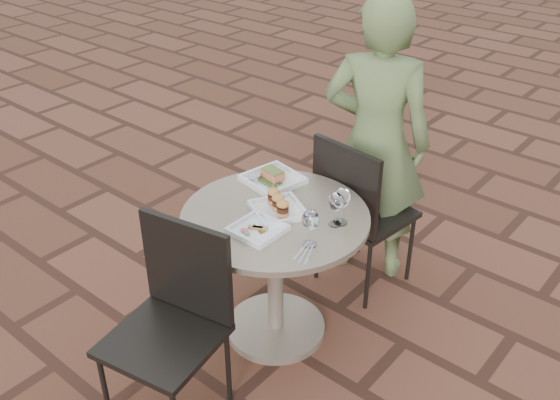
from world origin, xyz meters
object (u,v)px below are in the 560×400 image
Objects in this scene: cafe_table at (275,256)px; diner at (376,142)px; plate_salmon at (273,178)px; chair_far at (357,204)px; chair_near at (175,309)px; plate_tuna at (257,229)px; plate_sliders at (278,206)px.

diner is (0.04, 0.81, 0.34)m from cafe_table.
chair_far is at bearing 49.04° from plate_salmon.
cafe_table is 0.97× the size of chair_far.
diner reaches higher than chair_far.
plate_tuna is (0.06, 0.47, 0.19)m from chair_near.
plate_sliders is (0.21, -0.21, 0.01)m from plate_salmon.
plate_tuna reaches higher than cafe_table.
plate_salmon is 0.98× the size of plate_sliders.
diner is at bearing -71.00° from chair_far.
chair_far is at bearing 74.01° from chair_near.
cafe_table is 0.59m from chair_far.
chair_near is 0.51m from plate_tuna.
chair_near is at bearing -96.81° from plate_tuna.
diner is 7.64× the size of plate_tuna.
diner reaches higher than cafe_table.
cafe_table is 0.97× the size of chair_near.
plate_sliders reaches higher than plate_salmon.
chair_far reaches higher than plate_tuna.
plate_salmon is at bearing 55.90° from chair_far.
cafe_table is 0.41m from plate_salmon.
chair_near is at bearing -91.85° from plate_sliders.
plate_sliders is at bearing 77.43° from chair_near.
chair_near is (-0.02, -0.63, 0.07)m from cafe_table.
chair_far is 0.77m from plate_tuna.
diner reaches higher than plate_sliders.
plate_salmon is 0.46m from plate_tuna.
plate_salmon is (-0.25, -0.58, -0.07)m from diner.
chair_far and chair_near have the same top height.
chair_far is at bearing 80.73° from plate_sliders.
plate_sliders reaches higher than plate_tuna.
diner reaches higher than plate_tuna.
plate_sliders is at bearing 87.59° from chair_far.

